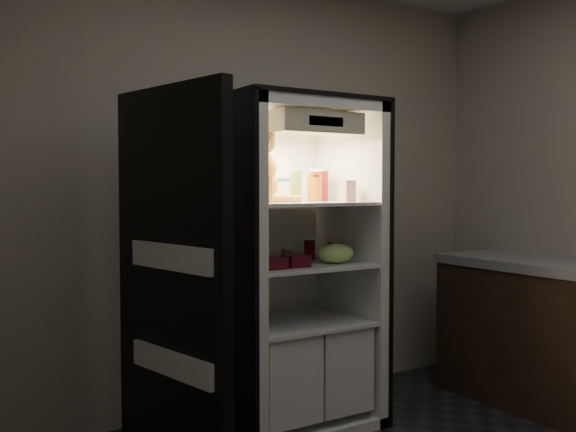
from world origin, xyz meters
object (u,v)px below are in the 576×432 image
salsa_jar (314,188)px  grape_bag (336,253)px  refrigerator (290,287)px  pepper_jar (319,185)px  soda_can_b (334,250)px  berry_box_left (273,263)px  cream_carton (347,191)px  soda_can_c (334,252)px  tabby_cat (260,173)px  parmesan_shaker (296,186)px  mayo_tub (284,190)px  berry_box_right (295,261)px  condiment_jar (287,255)px  soda_can_a (310,249)px

salsa_jar → grape_bag: size_ratio=0.70×
refrigerator → pepper_jar: (0.25, 0.06, 0.59)m
soda_can_b → berry_box_left: (-0.54, -0.19, -0.02)m
cream_carton → soda_can_c: size_ratio=1.03×
tabby_cat → berry_box_left: tabby_cat is taller
parmesan_shaker → mayo_tub: parmesan_shaker is taller
mayo_tub → cream_carton: mayo_tub is taller
parmesan_shaker → mayo_tub: size_ratio=1.32×
tabby_cat → berry_box_left: bearing=-78.5°
mayo_tub → berry_box_right: 0.51m
parmesan_shaker → soda_can_c: size_ratio=1.50×
salsa_jar → cream_carton: (0.12, -0.15, -0.02)m
grape_bag → berry_box_right: size_ratio=1.77×
salsa_jar → berry_box_left: (-0.39, -0.18, -0.40)m
parmesan_shaker → condiment_jar: parmesan_shaker is taller
salsa_jar → grape_bag: (0.04, -0.15, -0.37)m
cream_carton → grape_bag: 0.36m
refrigerator → mayo_tub: (0.03, 0.11, 0.57)m
condiment_jar → grape_bag: (0.21, -0.20, 0.01)m
mayo_tub → cream_carton: bearing=-51.4°
pepper_jar → salsa_jar: bearing=-136.2°
condiment_jar → berry_box_right: size_ratio=0.68×
berry_box_right → soda_can_a: bearing=43.0°
tabby_cat → berry_box_left: (-0.03, -0.19, -0.48)m
parmesan_shaker → berry_box_left: size_ratio=1.42×
refrigerator → berry_box_right: 0.29m
cream_carton → salsa_jar: bearing=128.8°
tabby_cat → soda_can_c: size_ratio=3.73×
refrigerator → mayo_tub: bearing=75.2°
soda_can_b → parmesan_shaker: bearing=179.0°
grape_bag → soda_can_a: bearing=97.2°
parmesan_shaker → soda_can_c: bearing=-26.2°
soda_can_a → soda_can_c: 0.17m
berry_box_right → mayo_tub: bearing=68.8°
berry_box_left → berry_box_right: bearing=5.5°
refrigerator → parmesan_shaker: size_ratio=10.65×
pepper_jar → soda_can_a: size_ratio=1.55×
salsa_jar → berry_box_left: bearing=-155.2°
soda_can_a → berry_box_left: soda_can_a is taller
soda_can_c → condiment_jar: bearing=151.4°
soda_can_b → pepper_jar: bearing=114.8°
cream_carton → grape_bag: size_ratio=0.55×
pepper_jar → berry_box_left: 0.70m
tabby_cat → parmesan_shaker: (0.24, 0.00, -0.08)m
soda_can_a → pepper_jar: bearing=17.2°
mayo_tub → pepper_jar: pepper_jar is taller
tabby_cat → soda_can_a: (0.38, 0.06, -0.45)m
parmesan_shaker → pepper_jar: size_ratio=0.92×
tabby_cat → grape_bag: tabby_cat is taller
pepper_jar → soda_can_c: bearing=-98.5°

